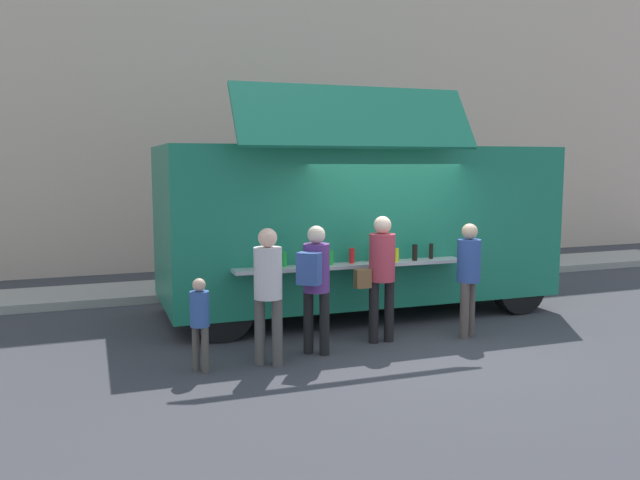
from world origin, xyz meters
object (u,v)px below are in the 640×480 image
customer_rear_waiting (268,284)px  customer_front_ordering (381,268)px  child_near_queue (200,316)px  food_truck_main (356,222)px  trash_bin (460,257)px  customer_mid_with_backpack (315,277)px  customer_extra_browsing (469,270)px

customer_rear_waiting → customer_front_ordering: bearing=-41.7°
customer_front_ordering → child_near_queue: 2.66m
food_truck_main → trash_bin: bearing=34.2°
food_truck_main → customer_rear_waiting: food_truck_main is taller
customer_rear_waiting → trash_bin: bearing=-16.7°
customer_mid_with_backpack → customer_rear_waiting: customer_rear_waiting is taller
trash_bin → customer_rear_waiting: bearing=-141.5°
customer_rear_waiting → customer_extra_browsing: customer_rear_waiting is taller
customer_front_ordering → customer_rear_waiting: (-1.76, -0.42, -0.03)m
customer_mid_with_backpack → food_truck_main: bearing=5.0°
customer_extra_browsing → customer_mid_with_backpack: bearing=57.9°
food_truck_main → customer_rear_waiting: bearing=-132.8°
customer_mid_with_backpack → customer_rear_waiting: 0.72m
customer_mid_with_backpack → customer_extra_browsing: (2.37, 0.04, -0.06)m
food_truck_main → trash_bin: food_truck_main is taller
customer_extra_browsing → child_near_queue: customer_extra_browsing is taller
customer_mid_with_backpack → child_near_queue: size_ratio=1.49×
customer_mid_with_backpack → customer_extra_browsing: bearing=-48.1°
customer_front_ordering → child_near_queue: customer_front_ordering is taller
child_near_queue → customer_front_ordering: bearing=-28.3°
customer_rear_waiting → customer_mid_with_backpack: bearing=-40.2°
customer_mid_with_backpack → customer_front_ordering: bearing=-36.5°
customer_front_ordering → customer_rear_waiting: bearing=106.6°
trash_bin → customer_extra_browsing: customer_extra_browsing is taller
trash_bin → child_near_queue: child_near_queue is taller
trash_bin → food_truck_main: bearing=-147.1°
customer_mid_with_backpack → customer_rear_waiting: size_ratio=0.99×
food_truck_main → customer_rear_waiting: size_ratio=3.75×
food_truck_main → customer_extra_browsing: bearing=-66.8°
customer_rear_waiting → customer_extra_browsing: 3.08m
customer_front_ordering → customer_rear_waiting: size_ratio=1.04×
customer_mid_with_backpack → child_near_queue: customer_mid_with_backpack is taller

